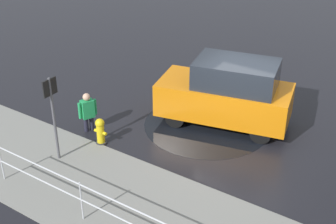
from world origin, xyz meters
name	(u,v)px	position (x,y,z in m)	size (l,w,h in m)	color
ground_plane	(239,136)	(0.00, 0.00, 0.00)	(60.00, 60.00, 0.00)	black
kerb_strip	(156,217)	(0.00, 4.20, 0.02)	(24.00, 3.20, 0.04)	slate
moving_hatchback	(227,93)	(0.69, -0.47, 1.03)	(4.18, 2.54, 2.06)	orange
fire_hydrant	(100,132)	(3.08, 2.52, 0.40)	(0.42, 0.31, 0.80)	gold
pedestrian	(88,110)	(3.86, 2.15, 0.68)	(0.37, 0.52, 1.22)	#1E8C4C
metal_railing	(129,217)	(-0.02, 5.17, 0.73)	(8.05, 0.04, 1.05)	#B7BABF
sign_post	(52,108)	(3.52, 3.74, 1.58)	(0.07, 0.44, 2.40)	#4C4C51
puddle_patch	(207,124)	(1.11, -0.08, 0.00)	(3.83, 3.83, 0.01)	black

